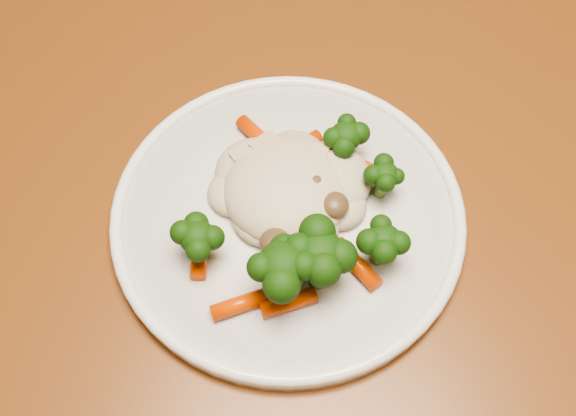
# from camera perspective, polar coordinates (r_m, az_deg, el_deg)

# --- Properties ---
(dining_table) EXTENTS (1.47, 1.25, 0.75)m
(dining_table) POSITION_cam_1_polar(r_m,az_deg,el_deg) (0.64, -9.57, -6.44)
(dining_table) COLOR brown
(dining_table) RESTS_ON ground
(plate) EXTENTS (0.27, 0.27, 0.01)m
(plate) POSITION_cam_1_polar(r_m,az_deg,el_deg) (0.55, -0.00, -0.73)
(plate) COLOR white
(plate) RESTS_ON dining_table
(meal) EXTENTS (0.17, 0.18, 0.05)m
(meal) POSITION_cam_1_polar(r_m,az_deg,el_deg) (0.52, 0.78, -0.21)
(meal) COLOR beige
(meal) RESTS_ON plate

